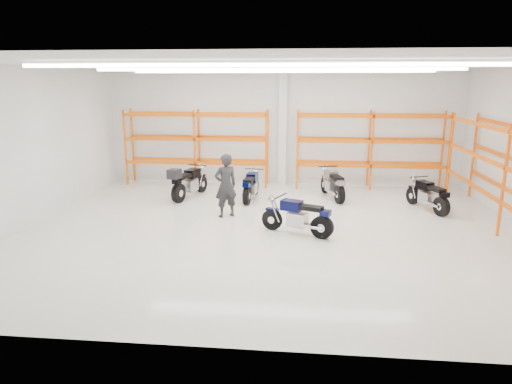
# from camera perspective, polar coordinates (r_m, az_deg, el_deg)

# --- Properties ---
(ground) EXTENTS (14.00, 14.00, 0.00)m
(ground) POSITION_cam_1_polar(r_m,az_deg,el_deg) (12.98, 2.12, -4.64)
(ground) COLOR silver
(ground) RESTS_ON ground
(room_shell) EXTENTS (14.02, 12.02, 4.51)m
(room_shell) POSITION_cam_1_polar(r_m,az_deg,el_deg) (12.37, 2.27, 9.98)
(room_shell) COLOR silver
(room_shell) RESTS_ON ground
(motorcycle_main) EXTENTS (1.98, 1.04, 1.03)m
(motorcycle_main) POSITION_cam_1_polar(r_m,az_deg,el_deg) (12.43, 5.50, -3.20)
(motorcycle_main) COLOR black
(motorcycle_main) RESTS_ON ground
(motorcycle_back_a) EXTENTS (1.05, 2.30, 1.20)m
(motorcycle_back_a) POSITION_cam_1_polar(r_m,az_deg,el_deg) (16.34, -8.59, 1.16)
(motorcycle_back_a) COLOR black
(motorcycle_back_a) RESTS_ON ground
(motorcycle_back_b) EXTENTS (0.69, 2.07, 1.02)m
(motorcycle_back_b) POSITION_cam_1_polar(r_m,az_deg,el_deg) (15.99, -0.66, 0.67)
(motorcycle_back_b) COLOR black
(motorcycle_back_b) RESTS_ON ground
(motorcycle_back_c) EXTENTS (0.88, 2.14, 1.07)m
(motorcycle_back_c) POSITION_cam_1_polar(r_m,az_deg,el_deg) (16.39, 9.60, 0.89)
(motorcycle_back_c) COLOR black
(motorcycle_back_c) RESTS_ON ground
(motorcycle_back_d) EXTENTS (0.99, 1.97, 1.02)m
(motorcycle_back_d) POSITION_cam_1_polar(r_m,az_deg,el_deg) (15.67, 20.78, -0.51)
(motorcycle_back_d) COLOR black
(motorcycle_back_d) RESTS_ON ground
(standing_man) EXTENTS (0.86, 0.78, 1.97)m
(standing_man) POSITION_cam_1_polar(r_m,az_deg,el_deg) (13.92, -3.81, 0.81)
(standing_man) COLOR black
(standing_man) RESTS_ON ground
(structural_column) EXTENTS (0.32, 0.32, 4.50)m
(structural_column) POSITION_cam_1_polar(r_m,az_deg,el_deg) (18.22, 3.36, 7.91)
(structural_column) COLOR white
(structural_column) RESTS_ON ground
(pallet_racking_back_left) EXTENTS (5.67, 0.87, 3.00)m
(pallet_racking_back_left) POSITION_cam_1_polar(r_m,az_deg,el_deg) (18.40, -7.42, 6.42)
(pallet_racking_back_left) COLOR orange
(pallet_racking_back_left) RESTS_ON ground
(pallet_racking_back_right) EXTENTS (5.67, 0.87, 3.00)m
(pallet_racking_back_right) POSITION_cam_1_polar(r_m,az_deg,el_deg) (18.12, 14.15, 6.01)
(pallet_racking_back_right) COLOR orange
(pallet_racking_back_right) RESTS_ON ground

